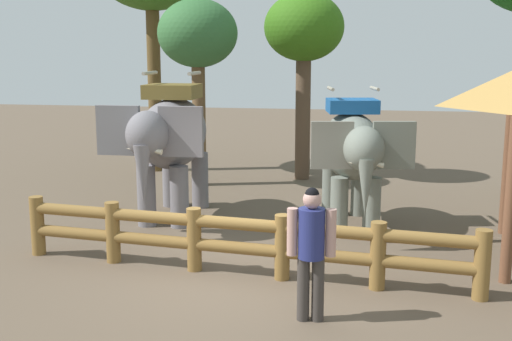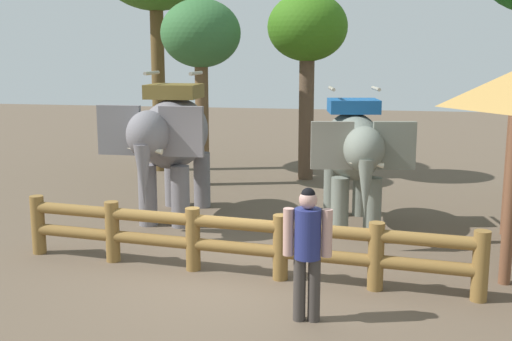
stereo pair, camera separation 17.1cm
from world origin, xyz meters
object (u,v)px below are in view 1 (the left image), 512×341
object	(u,v)px
tree_back_center	(304,33)
tree_far_right	(198,38)
elephant_near_left	(170,138)
log_fence	(237,239)
tourist_woman_in_black	(311,245)
elephant_center	(353,150)

from	to	relation	value
tree_back_center	tree_far_right	xyz separation A→B (m)	(-2.62, -1.34, -0.15)
elephant_near_left	log_fence	bearing A→B (deg)	-56.56
log_fence	elephant_near_left	world-z (taller)	elephant_near_left
elephant_near_left	tree_back_center	xyz separation A→B (m)	(2.30, 4.84, 2.28)
tree_back_center	elephant_near_left	bearing A→B (deg)	-115.39
log_fence	tree_back_center	xyz separation A→B (m)	(0.19, 8.03, 3.44)
tourist_woman_in_black	tree_back_center	bearing A→B (deg)	96.74
elephant_center	tourist_woman_in_black	xyz separation A→B (m)	(-0.38, -4.74, -0.55)
elephant_near_left	tree_back_center	size ratio (longest dim) A/B	0.71
tree_back_center	tree_far_right	distance (m)	2.95
elephant_near_left	tree_far_right	xyz separation A→B (m)	(-0.32, 3.51, 2.13)
elephant_near_left	elephant_center	bearing A→B (deg)	-0.27
tourist_woman_in_black	elephant_near_left	bearing A→B (deg)	125.82
elephant_near_left	tree_far_right	bearing A→B (deg)	95.29
elephant_center	tree_back_center	world-z (taller)	tree_back_center
elephant_center	tree_far_right	world-z (taller)	tree_far_right
tourist_woman_in_black	tree_back_center	distance (m)	10.12
elephant_center	tree_far_right	xyz separation A→B (m)	(-4.14, 3.52, 2.29)
log_fence	elephant_near_left	size ratio (longest dim) A/B	2.10
log_fence	tree_back_center	bearing A→B (deg)	88.64
elephant_center	tourist_woman_in_black	bearing A→B (deg)	-94.63
log_fence	elephant_near_left	distance (m)	4.00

